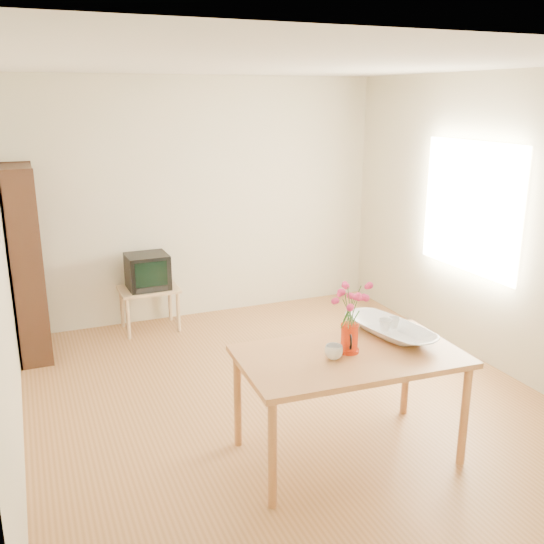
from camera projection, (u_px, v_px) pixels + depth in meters
name	position (u px, v px, depth m)	size (l,w,h in m)	color
room	(290.00, 244.00, 4.61)	(4.50, 4.50, 4.50)	#925E33
table	(350.00, 364.00, 4.01)	(1.51, 0.92, 0.75)	#A56738
tv_stand	(149.00, 294.00, 6.34)	(0.60, 0.45, 0.46)	tan
bookshelf	(27.00, 270.00, 5.59)	(0.28, 0.70, 1.80)	black
pitcher	(349.00, 339.00, 3.99)	(0.13, 0.20, 0.20)	red
flowers	(351.00, 303.00, 3.92)	(0.22, 0.22, 0.32)	#E63677
mug	(334.00, 352.00, 3.90)	(0.12, 0.12, 0.09)	white
bowl	(391.00, 304.00, 4.23)	(0.50, 0.50, 0.47)	white
teacup_a	(386.00, 310.00, 4.23)	(0.08, 0.08, 0.07)	white
teacup_b	(395.00, 308.00, 4.28)	(0.07, 0.07, 0.07)	white
television	(147.00, 271.00, 6.28)	(0.42, 0.40, 0.36)	black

